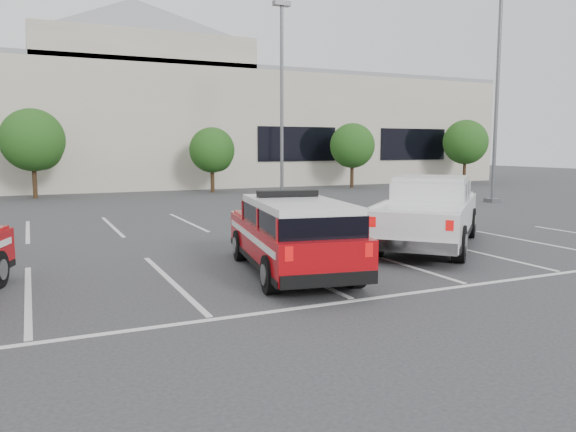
% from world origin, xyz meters
% --- Properties ---
extents(ground, '(120.00, 120.00, 0.00)m').
position_xyz_m(ground, '(0.00, 0.00, 0.00)').
color(ground, '#2F2F31').
rests_on(ground, ground).
extents(stall_markings, '(23.00, 15.00, 0.01)m').
position_xyz_m(stall_markings, '(0.00, 4.50, 0.01)').
color(stall_markings, silver).
rests_on(stall_markings, ground).
extents(convention_building, '(60.00, 16.99, 13.20)m').
position_xyz_m(convention_building, '(0.18, 31.86, 4.72)').
color(convention_building, beige).
rests_on(convention_building, ground).
extents(tree_mid_left, '(3.37, 3.37, 4.85)m').
position_xyz_m(tree_mid_left, '(-4.91, 22.05, 3.04)').
color(tree_mid_left, '#3F2B19').
rests_on(tree_mid_left, ground).
extents(tree_mid_right, '(2.77, 2.77, 3.99)m').
position_xyz_m(tree_mid_right, '(5.09, 22.05, 2.50)').
color(tree_mid_right, '#3F2B19').
rests_on(tree_mid_right, ground).
extents(tree_right, '(3.07, 3.07, 4.42)m').
position_xyz_m(tree_right, '(15.09, 22.05, 2.77)').
color(tree_right, '#3F2B19').
rests_on(tree_right, ground).
extents(tree_far_right, '(3.37, 3.37, 4.85)m').
position_xyz_m(tree_far_right, '(25.09, 22.05, 3.04)').
color(tree_far_right, '#3F2B19').
rests_on(tree_far_right, ground).
extents(light_pole_mid, '(0.90, 0.60, 10.24)m').
position_xyz_m(light_pole_mid, '(7.00, 16.00, 5.19)').
color(light_pole_mid, '#59595E').
rests_on(light_pole_mid, ground).
extents(light_pole_right, '(0.90, 0.60, 10.24)m').
position_xyz_m(light_pole_right, '(16.00, 10.00, 5.19)').
color(light_pole_right, '#59595E').
rests_on(light_pole_right, ground).
extents(fire_chief_suv, '(2.72, 5.38, 1.81)m').
position_xyz_m(fire_chief_suv, '(-0.09, -0.36, 0.74)').
color(fire_chief_suv, '#A0070D').
rests_on(fire_chief_suv, ground).
extents(white_pickup, '(6.07, 5.95, 1.94)m').
position_xyz_m(white_pickup, '(4.87, 1.20, 0.77)').
color(white_pickup, silver).
rests_on(white_pickup, ground).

